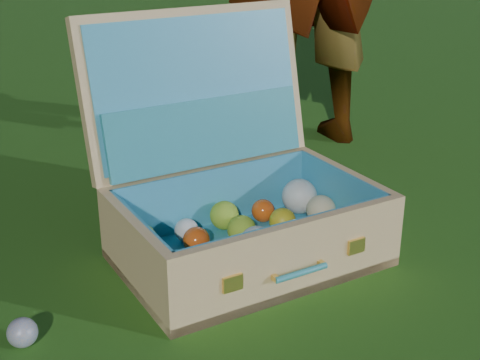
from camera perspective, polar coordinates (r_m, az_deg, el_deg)
name	(u,v)px	position (r m, az deg, el deg)	size (l,w,h in m)	color
ground	(300,290)	(1.65, 5.12, -9.29)	(60.00, 60.00, 0.00)	#215114
stray_ball	(22,333)	(1.51, -18.08, -12.27)	(0.06, 0.06, 0.06)	#4267AD
suitcase	(233,187)	(1.77, -0.62, -0.62)	(0.77, 0.72, 0.62)	#DCB276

